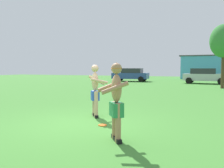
% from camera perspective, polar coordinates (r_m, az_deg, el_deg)
% --- Properties ---
extents(ground_plane, '(80.00, 80.00, 0.00)m').
position_cam_1_polar(ground_plane, '(7.01, -7.29, -9.50)').
color(ground_plane, '#428433').
extents(player_with_cap, '(0.78, 0.87, 1.74)m').
position_cam_1_polar(player_with_cap, '(5.18, 1.01, -3.38)').
color(player_with_cap, black).
rests_on(player_with_cap, ground_plane).
extents(player_in_blue, '(0.77, 0.76, 1.73)m').
position_cam_1_polar(player_in_blue, '(7.78, -4.08, -1.32)').
color(player_in_blue, black).
rests_on(player_in_blue, ground_plane).
extents(frisbee, '(0.25, 0.25, 0.03)m').
position_cam_1_polar(frisbee, '(6.71, -2.34, -9.96)').
color(frisbee, orange).
rests_on(frisbee, ground_plane).
extents(car_silver_mid_lot, '(4.40, 2.24, 1.58)m').
position_cam_1_polar(car_silver_mid_lot, '(26.20, 21.62, 1.90)').
color(car_silver_mid_lot, silver).
rests_on(car_silver_mid_lot, ground_plane).
extents(car_blue_far_end, '(4.37, 2.16, 1.58)m').
position_cam_1_polar(car_blue_far_end, '(28.58, 4.60, 2.31)').
color(car_blue_far_end, '#2D478C').
rests_on(car_blue_far_end, ground_plane).
extents(outbuilding_behind_lot, '(11.74, 4.54, 3.46)m').
position_cam_1_polar(outbuilding_behind_lot, '(37.56, 25.28, 3.72)').
color(outbuilding_behind_lot, '#4C9ED1').
rests_on(outbuilding_behind_lot, ground_plane).
extents(tree_right_field, '(2.11, 2.11, 5.06)m').
position_cam_1_polar(tree_right_field, '(20.63, 25.51, 9.34)').
color(tree_right_field, '#4C3823').
rests_on(tree_right_field, ground_plane).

